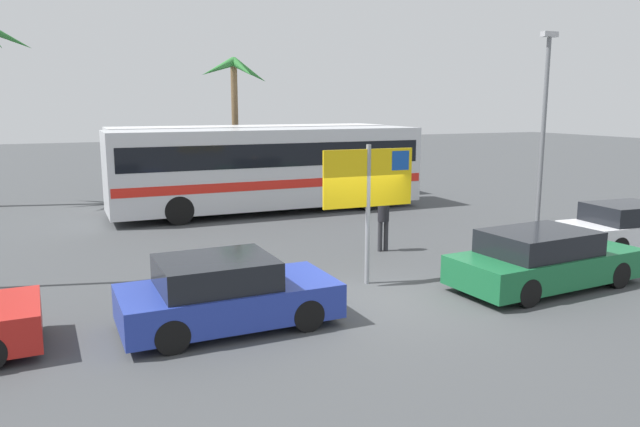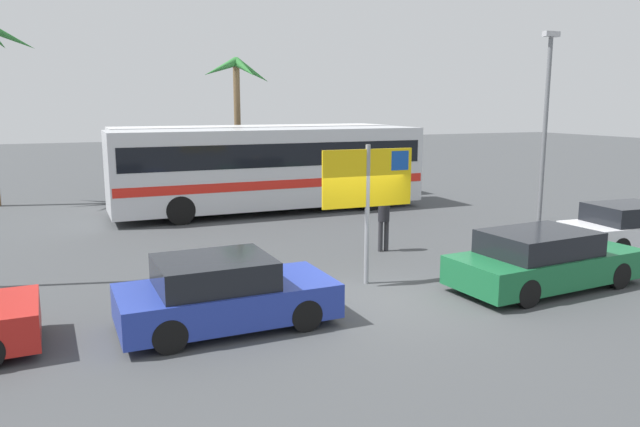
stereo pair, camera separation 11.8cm
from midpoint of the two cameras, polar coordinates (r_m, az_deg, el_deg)
ground at (r=12.82m, az=5.89°, el=-8.28°), size 120.00×120.00×0.00m
bus_front_coach at (r=23.00m, az=-4.58°, el=4.57°), size 11.86×2.70×3.17m
bus_rear_coach at (r=26.22m, az=-6.19°, el=5.25°), size 11.86×2.70×3.17m
ferry_sign at (r=13.55m, az=4.98°, el=2.85°), size 2.20×0.11×3.20m
car_blue at (r=11.32m, az=-8.83°, el=-7.50°), size 3.98×1.93×1.32m
car_white at (r=19.18m, az=27.61°, el=-1.21°), size 4.03×1.95×1.32m
car_green at (r=14.41m, az=20.70°, el=-4.17°), size 4.64×2.13×1.32m
pedestrian_crossing_lot at (r=16.84m, az=6.28°, el=-0.09°), size 0.32×0.32×1.77m
lamp_post_left_side at (r=20.40m, az=20.77°, el=7.94°), size 0.56×0.20×6.29m
palm_tree_inland at (r=30.08m, az=-7.83°, el=12.12°), size 3.30×3.67×6.33m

